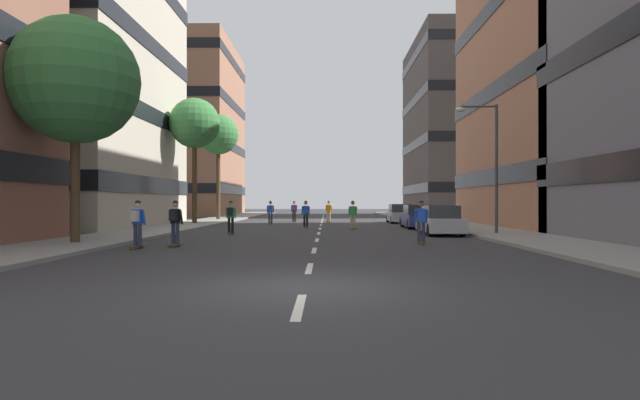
{
  "coord_description": "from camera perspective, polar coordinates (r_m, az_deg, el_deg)",
  "views": [
    {
      "loc": [
        0.46,
        -10.7,
        1.73
      ],
      "look_at": [
        0.0,
        22.91,
        1.82
      ],
      "focal_mm": 29.76,
      "sensor_mm": 36.0,
      "label": 1
    }
  ],
  "objects": [
    {
      "name": "skater_0",
      "position": [
        32.76,
        3.55,
        -1.46
      ],
      "size": [
        0.56,
        0.92,
        1.78
      ],
      "color": "brown",
      "rests_on": "ground_plane"
    },
    {
      "name": "streetlamp_right",
      "position": [
        28.24,
        17.72,
        4.74
      ],
      "size": [
        2.13,
        0.3,
        6.5
      ],
      "color": "#3F3F44",
      "rests_on": "sidewalk_right"
    },
    {
      "name": "skater_4",
      "position": [
        28.14,
        -9.58,
        -1.61
      ],
      "size": [
        0.53,
        0.9,
        1.78
      ],
      "color": "brown",
      "rests_on": "ground_plane"
    },
    {
      "name": "skater_2",
      "position": [
        44.97,
        -2.79,
        -1.07
      ],
      "size": [
        0.56,
        0.92,
        1.78
      ],
      "color": "brown",
      "rests_on": "ground_plane"
    },
    {
      "name": "skater_8",
      "position": [
        20.51,
        -19.05,
        -2.14
      ],
      "size": [
        0.57,
        0.92,
        1.78
      ],
      "color": "brown",
      "rests_on": "ground_plane"
    },
    {
      "name": "street_tree_far",
      "position": [
        49.17,
        -10.88,
        6.85
      ],
      "size": [
        3.62,
        3.62,
        9.47
      ],
      "color": "#4C3823",
      "rests_on": "sidewalk_left"
    },
    {
      "name": "ground_plane",
      "position": [
        38.48,
        0.1,
        -2.73
      ],
      "size": [
        166.44,
        166.44,
        0.0
      ],
      "primitive_type": "plane",
      "color": "#333335"
    },
    {
      "name": "street_tree_near",
      "position": [
        40.85,
        -13.33,
        7.95
      ],
      "size": [
        3.72,
        3.72,
        9.27
      ],
      "color": "#4C3823",
      "rests_on": "sidewalk_left"
    },
    {
      "name": "building_right_far",
      "position": [
        69.48,
        15.91,
        7.54
      ],
      "size": [
        14.35,
        19.31,
        21.87
      ],
      "color": "#4C4744",
      "rests_on": "ground_plane"
    },
    {
      "name": "sidewalk_right",
      "position": [
        42.88,
        12.84,
        -2.37
      ],
      "size": [
        3.8,
        76.29,
        0.14
      ],
      "primitive_type": "cube",
      "color": "gray",
      "rests_on": "ground_plane"
    },
    {
      "name": "skater_1",
      "position": [
        20.94,
        -15.33,
        -2.11
      ],
      "size": [
        0.57,
        0.92,
        1.78
      ],
      "color": "brown",
      "rests_on": "ground_plane"
    },
    {
      "name": "skater_6",
      "position": [
        21.79,
        10.82,
        -2.11
      ],
      "size": [
        0.53,
        0.9,
        1.78
      ],
      "color": "brown",
      "rests_on": "ground_plane"
    },
    {
      "name": "skater_7",
      "position": [
        43.95,
        0.95,
        -1.13
      ],
      "size": [
        0.57,
        0.92,
        1.78
      ],
      "color": "brown",
      "rests_on": "ground_plane"
    },
    {
      "name": "skater_5",
      "position": [
        40.18,
        -5.36,
        -1.22
      ],
      "size": [
        0.54,
        0.91,
        1.78
      ],
      "color": "brown",
      "rests_on": "ground_plane"
    },
    {
      "name": "sidewalk_left",
      "position": [
        43.09,
        -12.47,
        -2.36
      ],
      "size": [
        3.8,
        76.29,
        0.14
      ],
      "primitive_type": "cube",
      "color": "gray",
      "rests_on": "ground_plane"
    },
    {
      "name": "building_left_far",
      "position": [
        69.68,
        -15.07,
        7.26
      ],
      "size": [
        14.35,
        17.73,
        21.25
      ],
      "color": "#9E6B51",
      "rests_on": "ground_plane"
    },
    {
      "name": "parked_car_far",
      "position": [
        43.07,
        8.59,
        -1.52
      ],
      "size": [
        1.82,
        4.4,
        1.52
      ],
      "color": "#B2B7BF",
      "rests_on": "ground_plane"
    },
    {
      "name": "parked_car_mid",
      "position": [
        28.14,
        12.78,
        -2.25
      ],
      "size": [
        1.82,
        4.4,
        1.52
      ],
      "color": "#B2B7BF",
      "rests_on": "ground_plane"
    },
    {
      "name": "parked_car_near",
      "position": [
        34.71,
        10.49,
        -1.85
      ],
      "size": [
        1.82,
        4.4,
        1.52
      ],
      "color": "navy",
      "rests_on": "ground_plane"
    },
    {
      "name": "building_right_mid",
      "position": [
        40.96,
        27.59,
        13.37
      ],
      "size": [
        14.35,
        18.63,
        22.41
      ],
      "color": "#9E6B51",
      "rests_on": "ground_plane"
    },
    {
      "name": "skater_3",
      "position": [
        34.58,
        -1.54,
        -1.39
      ],
      "size": [
        0.57,
        0.92,
        1.78
      ],
      "color": "brown",
      "rests_on": "ground_plane"
    },
    {
      "name": "lane_markings",
      "position": [
        38.74,
        0.1,
        -2.71
      ],
      "size": [
        0.16,
        62.2,
        0.01
      ],
      "color": "silver",
      "rests_on": "ground_plane"
    },
    {
      "name": "street_tree_mid",
      "position": [
        23.31,
        -24.82,
        11.55
      ],
      "size": [
        4.94,
        4.94,
        8.81
      ],
      "color": "#4C3823",
      "rests_on": "sidewalk_left"
    }
  ]
}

